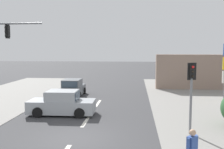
{
  "coord_description": "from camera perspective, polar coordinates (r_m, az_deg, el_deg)",
  "views": [
    {
      "loc": [
        2.87,
        -11.75,
        4.27
      ],
      "look_at": [
        1.44,
        4.0,
        2.66
      ],
      "focal_mm": 42.0,
      "sensor_mm": 36.0,
      "label": 1
    }
  ],
  "objects": [
    {
      "name": "shopfront_wall_far",
      "position": [
        29.02,
        21.42,
        0.52
      ],
      "size": [
        12.0,
        1.0,
        3.6
      ],
      "primitive_type": "cube",
      "color": "gray",
      "rests_on": "ground"
    },
    {
      "name": "sedan_oncoming_near",
      "position": [
        17.19,
        -10.83,
        -6.28
      ],
      "size": [
        4.27,
        1.96,
        1.56
      ],
      "color": "#A3A8AD",
      "rests_on": "ground"
    },
    {
      "name": "hatchback_receding_far",
      "position": [
        23.48,
        -8.54,
        -2.99
      ],
      "size": [
        1.78,
        3.64,
        1.53
      ],
      "color": "slate",
      "rests_on": "ground"
    },
    {
      "name": "lane_dash_far",
      "position": [
        20.41,
        -3.04,
        -6.27
      ],
      "size": [
        0.2,
        2.4,
        0.01
      ],
      "primitive_type": "cube",
      "color": "silver",
      "rests_on": "ground"
    },
    {
      "name": "lane_dash_mid",
      "position": [
        15.62,
        -5.7,
        -10.07
      ],
      "size": [
        0.2,
        2.4,
        0.01
      ],
      "primitive_type": "cube",
      "color": "silver",
      "rests_on": "ground"
    },
    {
      "name": "pedestal_signal_right_kerb",
      "position": [
        13.33,
        16.9,
        -2.44
      ],
      "size": [
        0.44,
        0.31,
        3.56
      ],
      "color": "slate",
      "rests_on": "ground"
    },
    {
      "name": "ground_plane",
      "position": [
        12.83,
        -8.3,
        -13.7
      ],
      "size": [
        140.0,
        140.0,
        0.0
      ],
      "primitive_type": "plane",
      "color": "#3A3A3D"
    }
  ]
}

